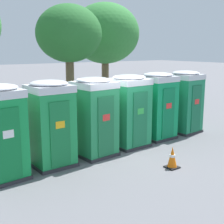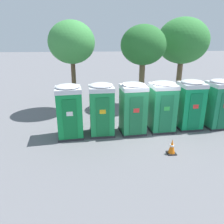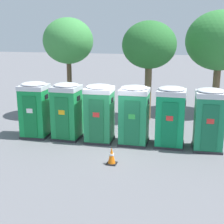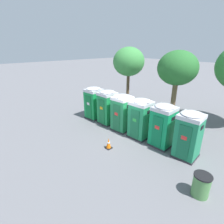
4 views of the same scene
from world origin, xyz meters
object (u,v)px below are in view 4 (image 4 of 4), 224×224
Objects in this scene: portapotty_1 at (107,107)px; portapotty_2 at (122,113)px; portapotty_5 at (188,135)px; portapotty_4 at (163,125)px; street_tree_1 at (129,62)px; trash_can at (201,185)px; portapotty_3 at (140,118)px; portapotty_0 at (94,103)px; traffic_cone at (109,143)px; street_tree_0 at (177,69)px.

portapotty_1 is 1.52m from portapotty_2.
portapotty_4 is at bearing -179.78° from portapotty_5.
portapotty_4 is 7.59m from street_tree_1.
portapotty_2 is at bearing 164.38° from trash_can.
portapotty_1 and portapotty_3 have the same top height.
portapotty_0 is 3.97× the size of traffic_cone.
street_tree_0 reaches higher than portapotty_3.
street_tree_1 reaches higher than trash_can.
portapotty_0 is 1.00× the size of portapotty_4.
traffic_cone is at bearing -142.07° from portapotty_5.
street_tree_0 reaches higher than portapotty_0.
portapotty_1 reaches higher than traffic_cone.
portapotty_0 is at bearing -176.20° from portapotty_5.
portapotty_5 reaches higher than trash_can.
portapotty_5 is 8.86m from street_tree_1.
portapotty_4 is at bearing 147.19° from trash_can.
street_tree_1 reaches higher than portapotty_4.
street_tree_1 is at bearing 125.67° from traffic_cone.
street_tree_1 is (-0.04, 3.93, 2.93)m from portapotty_0.
street_tree_1 is (-6.10, 3.43, 2.93)m from portapotty_4.
portapotty_1 is 3.97× the size of traffic_cone.
portapotty_0 is 2.63× the size of trash_can.
portapotty_0 and portapotty_5 have the same top height.
portapotty_1 and portapotty_4 have the same top height.
portapotty_4 is 0.46× the size of street_tree_1.
traffic_cone is at bearing -25.92° from portapotty_0.
portapotty_4 is 1.00× the size of portapotty_5.
portapotty_0 is at bearing -174.36° from portapotty_1.
portapotty_2 is 3.04m from portapotty_4.
portapotty_2 is (1.52, 0.03, -0.00)m from portapotty_1.
portapotty_0 is 6.08m from portapotty_4.
portapotty_2 is 1.00× the size of portapotty_3.
street_tree_1 is at bearing 90.57° from portapotty_0.
portapotty_4 is (6.06, 0.50, -0.00)m from portapotty_0.
portapotty_5 is (1.53, 0.01, 0.00)m from portapotty_4.
street_tree_1 reaches higher than portapotty_2.
portapotty_3 is at bearing 158.18° from trash_can.
portapotty_0 is at bearing 170.44° from trash_can.
portapotty_1 is 1.00× the size of portapotty_4.
street_tree_0 is 4.46m from street_tree_1.
traffic_cone is at bearing -96.56° from portapotty_3.
portapotty_2 reaches higher than traffic_cone.
portapotty_5 is 4.31m from traffic_cone.
portapotty_5 is (3.04, 0.18, 0.00)m from portapotty_3.
portapotty_4 is 1.53m from portapotty_5.
portapotty_0 reaches higher than traffic_cone.
street_tree_1 is (-3.08, 3.75, 2.93)m from portapotty_2.
portapotty_3 and portapotty_4 have the same top height.
portapotty_1 is 0.46× the size of street_tree_1.
street_tree_1 is at bearing -174.05° from street_tree_0.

